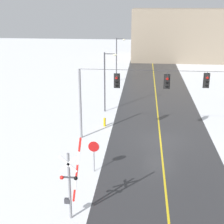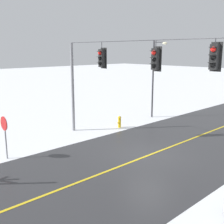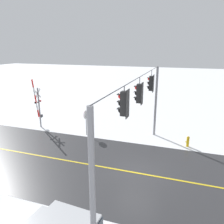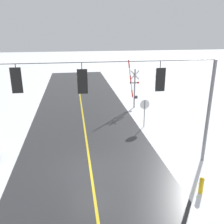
{
  "view_description": "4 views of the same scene",
  "coord_description": "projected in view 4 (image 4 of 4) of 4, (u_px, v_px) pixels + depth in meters",
  "views": [
    {
      "loc": [
        -1.62,
        -26.06,
        11.46
      ],
      "look_at": [
        -4.03,
        -2.21,
        3.26
      ],
      "focal_mm": 51.66,
      "sensor_mm": 36.0,
      "label": 1
    },
    {
      "loc": [
        9.49,
        -11.72,
        5.7
      ],
      "look_at": [
        -2.2,
        -0.7,
        2.22
      ],
      "focal_mm": 45.84,
      "sensor_mm": 36.0,
      "label": 2
    },
    {
      "loc": [
        12.59,
        2.56,
        7.79
      ],
      "look_at": [
        -4.0,
        -3.09,
        2.71
      ],
      "focal_mm": 36.0,
      "sensor_mm": 36.0,
      "label": 3
    },
    {
      "loc": [
        0.73,
        12.33,
        7.78
      ],
      "look_at": [
        -1.57,
        -1.82,
        2.86
      ],
      "focal_mm": 38.89,
      "sensor_mm": 36.0,
      "label": 4
    }
  ],
  "objects": [
    {
      "name": "ground_plane",
      "position": [
        91.0,
        170.0,
        14.14
      ],
      "size": [
        160.0,
        160.0,
        0.0
      ],
      "primitive_type": "plane",
      "color": "white"
    },
    {
      "name": "signal_span",
      "position": [
        89.0,
        100.0,
        12.78
      ],
      "size": [
        14.2,
        0.47,
        6.22
      ],
      "color": "gray",
      "rests_on": "ground"
    },
    {
      "name": "stop_sign",
      "position": [
        145.0,
        107.0,
        19.85
      ],
      "size": [
        0.8,
        0.09,
        2.35
      ],
      "color": "gray",
      "rests_on": "ground"
    },
    {
      "name": "railroad_crossing",
      "position": [
        134.0,
        86.0,
        24.69
      ],
      "size": [
        1.24,
        0.31,
        4.92
      ],
      "color": "gray",
      "rests_on": "ground"
    },
    {
      "name": "fire_hydrant",
      "position": [
        201.0,
        185.0,
        12.02
      ],
      "size": [
        0.24,
        0.31,
        0.88
      ],
      "color": "gold",
      "rests_on": "ground"
    }
  ]
}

